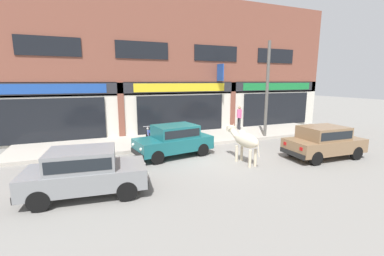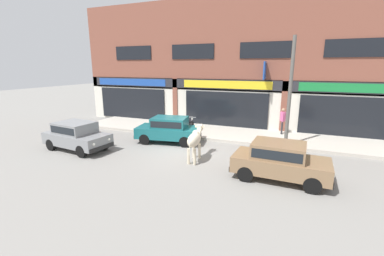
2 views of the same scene
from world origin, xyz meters
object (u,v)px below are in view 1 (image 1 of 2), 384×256
object	(u,v)px
car_1	(324,140)
utility_pole	(267,90)
cow	(245,140)
car_0	(85,170)
car_3	(174,139)
motorcycle_1	(170,135)
pedestrian	(239,115)
motorcycle_0	(151,137)

from	to	relation	value
car_1	utility_pole	distance (m)	4.75
cow	car_0	size ratio (longest dim) A/B	0.58
car_3	car_1	bearing A→B (deg)	-24.83
cow	car_3	distance (m)	3.25
car_0	car_3	xyz separation A→B (m)	(3.82, 3.00, 0.00)
motorcycle_1	utility_pole	bearing A→B (deg)	-5.70
car_3	pedestrian	bearing A→B (deg)	32.46
car_0	motorcycle_0	size ratio (longest dim) A/B	2.06
car_0	utility_pole	size ratio (longest dim) A/B	0.67
car_3	utility_pole	size ratio (longest dim) A/B	0.68
car_1	car_0	bearing A→B (deg)	-179.18
pedestrian	motorcycle_1	bearing A→B (deg)	-162.00
car_3	motorcycle_1	bearing A→B (deg)	78.23
motorcycle_0	pedestrian	size ratio (longest dim) A/B	1.13
car_0	utility_pole	xyz separation A→B (m)	(10.06, 4.39, 2.14)
motorcycle_1	car_0	bearing A→B (deg)	-130.41
car_1	pedestrian	distance (m)	6.62
utility_pole	car_1	bearing A→B (deg)	-90.88
cow	pedestrian	world-z (taller)	pedestrian
cow	pedestrian	size ratio (longest dim) A/B	1.34
cow	car_1	xyz separation A→B (m)	(3.74, -0.71, -0.19)
car_3	pedestrian	world-z (taller)	pedestrian
pedestrian	car_0	bearing A→B (deg)	-145.21
motorcycle_1	car_3	bearing A→B (deg)	-101.77
car_0	pedestrian	world-z (taller)	pedestrian
car_0	car_3	bearing A→B (deg)	38.15
motorcycle_0	car_3	bearing A→B (deg)	-71.10
cow	car_3	world-z (taller)	cow
cow	car_0	distance (m)	6.31
car_1	motorcycle_0	distance (m)	8.35
car_3	motorcycle_0	xyz separation A→B (m)	(-0.66, 1.93, -0.26)
car_3	motorcycle_0	world-z (taller)	car_3
car_0	car_3	distance (m)	4.86
car_3	motorcycle_0	size ratio (longest dim) A/B	2.09
car_3	motorcycle_1	xyz separation A→B (m)	(0.41, 1.97, -0.26)
car_1	car_3	distance (m)	6.80
car_3	utility_pole	bearing A→B (deg)	12.53
car_1	motorcycle_1	distance (m)	7.52
motorcycle_0	utility_pole	xyz separation A→B (m)	(6.90, -0.54, 2.39)
motorcycle_1	pedestrian	bearing A→B (deg)	18.00
car_3	motorcycle_0	distance (m)	2.05
car_0	motorcycle_1	xyz separation A→B (m)	(4.23, 4.97, -0.26)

